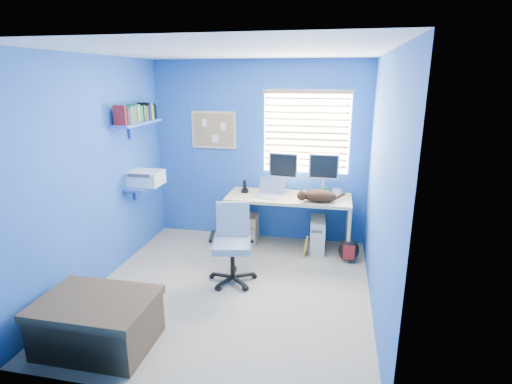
% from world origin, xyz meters
% --- Properties ---
extents(floor, '(3.00, 3.20, 0.00)m').
position_xyz_m(floor, '(0.00, 0.00, 0.00)').
color(floor, '#B4A88B').
rests_on(floor, ground).
extents(ceiling, '(3.00, 3.20, 0.00)m').
position_xyz_m(ceiling, '(0.00, 0.00, 2.50)').
color(ceiling, white).
rests_on(ceiling, wall_back).
extents(wall_back, '(3.00, 0.01, 2.50)m').
position_xyz_m(wall_back, '(0.00, 1.60, 1.25)').
color(wall_back, '#2B4EB0').
rests_on(wall_back, ground).
extents(wall_front, '(3.00, 0.01, 2.50)m').
position_xyz_m(wall_front, '(0.00, -1.60, 1.25)').
color(wall_front, '#2B4EB0').
rests_on(wall_front, ground).
extents(wall_left, '(0.01, 3.20, 2.50)m').
position_xyz_m(wall_left, '(-1.50, 0.00, 1.25)').
color(wall_left, '#2B4EB0').
rests_on(wall_left, ground).
extents(wall_right, '(0.01, 3.20, 2.50)m').
position_xyz_m(wall_right, '(1.50, 0.00, 1.25)').
color(wall_right, '#2B4EB0').
rests_on(wall_right, ground).
extents(desk, '(1.64, 0.65, 0.74)m').
position_xyz_m(desk, '(0.47, 1.26, 0.37)').
color(desk, tan).
rests_on(desk, floor).
extents(laptop, '(0.38, 0.32, 0.22)m').
position_xyz_m(laptop, '(0.20, 1.18, 0.85)').
color(laptop, silver).
rests_on(laptop, desk).
extents(monitor_left, '(0.41, 0.17, 0.54)m').
position_xyz_m(monitor_left, '(0.36, 1.48, 1.01)').
color(monitor_left, silver).
rests_on(monitor_left, desk).
extents(monitor_right, '(0.40, 0.13, 0.54)m').
position_xyz_m(monitor_right, '(0.91, 1.51, 1.01)').
color(monitor_right, silver).
rests_on(monitor_right, desk).
extents(phone, '(0.10, 0.12, 0.17)m').
position_xyz_m(phone, '(-0.15, 1.33, 0.82)').
color(phone, black).
rests_on(phone, desk).
extents(mug, '(0.10, 0.09, 0.10)m').
position_xyz_m(mug, '(0.92, 1.39, 0.79)').
color(mug, '#1B8346').
rests_on(mug, desk).
extents(cd_spindle, '(0.13, 0.13, 0.07)m').
position_xyz_m(cd_spindle, '(1.10, 1.48, 0.78)').
color(cd_spindle, silver).
rests_on(cd_spindle, desk).
extents(cat, '(0.48, 0.36, 0.15)m').
position_xyz_m(cat, '(0.87, 1.09, 0.82)').
color(cat, black).
rests_on(cat, desk).
extents(tower_pc, '(0.22, 0.45, 0.45)m').
position_xyz_m(tower_pc, '(0.87, 1.25, 0.23)').
color(tower_pc, beige).
rests_on(tower_pc, floor).
extents(drawer_boxes, '(0.35, 0.28, 0.41)m').
position_xyz_m(drawer_boxes, '(-0.15, 1.33, 0.20)').
color(drawer_boxes, tan).
rests_on(drawer_boxes, floor).
extents(yellow_book, '(0.03, 0.17, 0.24)m').
position_xyz_m(yellow_book, '(0.73, 1.05, 0.12)').
color(yellow_book, yellow).
rests_on(yellow_book, floor).
extents(backpack, '(0.27, 0.21, 0.31)m').
position_xyz_m(backpack, '(1.28, 0.99, 0.15)').
color(backpack, black).
rests_on(backpack, floor).
extents(bed_corner, '(0.93, 0.66, 0.45)m').
position_xyz_m(bed_corner, '(-0.88, -1.15, 0.22)').
color(bed_corner, brown).
rests_on(bed_corner, floor).
extents(office_chair, '(0.61, 0.61, 0.89)m').
position_xyz_m(office_chair, '(-0.04, 0.22, 0.33)').
color(office_chair, black).
rests_on(office_chair, floor).
extents(window_blinds, '(1.15, 0.05, 1.10)m').
position_xyz_m(window_blinds, '(0.65, 1.57, 1.55)').
color(window_blinds, white).
rests_on(window_blinds, ground).
extents(corkboard, '(0.64, 0.02, 0.52)m').
position_xyz_m(corkboard, '(-0.65, 1.58, 1.55)').
color(corkboard, tan).
rests_on(corkboard, ground).
extents(wall_shelves, '(0.42, 0.90, 1.05)m').
position_xyz_m(wall_shelves, '(-1.35, 0.75, 1.43)').
color(wall_shelves, blue).
rests_on(wall_shelves, ground).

